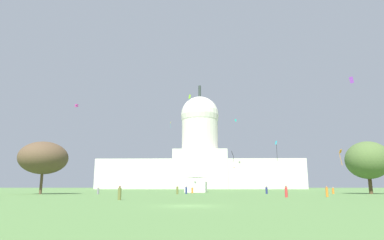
{
  "coord_description": "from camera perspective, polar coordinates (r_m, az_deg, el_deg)",
  "views": [
    {
      "loc": [
        1.04,
        -28.58,
        1.61
      ],
      "look_at": [
        -1.78,
        73.02,
        22.05
      ],
      "focal_mm": 30.96,
      "sensor_mm": 36.0,
      "label": 1
    }
  ],
  "objects": [
    {
      "name": "ground_plane",
      "position": [
        28.65,
        -0.51,
        -14.59
      ],
      "size": [
        800.0,
        800.0,
        0.0
      ],
      "primitive_type": "plane",
      "color": "#567F42"
    },
    {
      "name": "capitol_building",
      "position": [
        217.17,
        1.38,
        -6.92
      ],
      "size": [
        129.84,
        28.48,
        68.97
      ],
      "color": "beige",
      "rests_on": "ground_plane"
    },
    {
      "name": "event_tent",
      "position": [
        94.1,
        0.71,
        -10.29
      ],
      "size": [
        6.54,
        7.22,
        6.65
      ],
      "rotation": [
        0.0,
        0.0,
        -0.1
      ],
      "color": "white",
      "rests_on": "ground_plane"
    },
    {
      "name": "tree_west_near",
      "position": [
        78.63,
        -24.22,
        -5.97
      ],
      "size": [
        14.26,
        14.26,
        11.15
      ],
      "color": "brown",
      "rests_on": "ground_plane"
    },
    {
      "name": "tree_east_mid",
      "position": [
        83.34,
        28.02,
        -6.12
      ],
      "size": [
        13.62,
        13.65,
        11.46
      ],
      "color": "#4C3823",
      "rests_on": "ground_plane"
    },
    {
      "name": "person_navy_back_center",
      "position": [
        74.31,
        -0.99,
        -12.0
      ],
      "size": [
        0.49,
        0.49,
        1.74
      ],
      "rotation": [
        0.0,
        0.0,
        0.15
      ],
      "color": "navy",
      "rests_on": "ground_plane"
    },
    {
      "name": "person_orange_back_left",
      "position": [
        81.77,
        0.05,
        -12.03
      ],
      "size": [
        0.66,
        0.66,
        1.48
      ],
      "rotation": [
        0.0,
        0.0,
        2.16
      ],
      "color": "orange",
      "rests_on": "ground_plane"
    },
    {
      "name": "person_grey_mid_left",
      "position": [
        74.03,
        -15.87,
        -11.68
      ],
      "size": [
        0.63,
        0.63,
        1.5
      ],
      "rotation": [
        0.0,
        0.0,
        2.34
      ],
      "color": "gray",
      "rests_on": "ground_plane"
    },
    {
      "name": "person_orange_near_tree_west",
      "position": [
        56.59,
        22.22,
        -11.39
      ],
      "size": [
        0.51,
        0.51,
        1.68
      ],
      "rotation": [
        0.0,
        0.0,
        2.57
      ],
      "color": "orange",
      "rests_on": "ground_plane"
    },
    {
      "name": "person_olive_front_center",
      "position": [
        41.89,
        -12.37,
        -12.25
      ],
      "size": [
        0.44,
        0.44,
        1.69
      ],
      "rotation": [
        0.0,
        0.0,
        4.79
      ],
      "color": "olive",
      "rests_on": "ground_plane"
    },
    {
      "name": "person_olive_lawn_far_right",
      "position": [
        70.08,
        -2.54,
        -12.02
      ],
      "size": [
        0.53,
        0.53,
        1.77
      ],
      "rotation": [
        0.0,
        0.0,
        6.04
      ],
      "color": "olive",
      "rests_on": "ground_plane"
    },
    {
      "name": "person_orange_mid_right",
      "position": [
        80.39,
        23.13,
        -11.16
      ],
      "size": [
        0.5,
        0.5,
        1.49
      ],
      "rotation": [
        0.0,
        0.0,
        0.06
      ],
      "color": "orange",
      "rests_on": "ground_plane"
    },
    {
      "name": "person_red_aisle_center",
      "position": [
        52.82,
        15.92,
        -11.83
      ],
      "size": [
        0.51,
        0.51,
        1.73
      ],
      "rotation": [
        0.0,
        0.0,
        4.99
      ],
      "color": "red",
      "rests_on": "ground_plane"
    },
    {
      "name": "person_navy_front_left",
      "position": [
        76.51,
        12.72,
        -11.74
      ],
      "size": [
        0.61,
        0.61,
        1.66
      ],
      "rotation": [
        0.0,
        0.0,
        1.16
      ],
      "color": "navy",
      "rests_on": "ground_plane"
    },
    {
      "name": "kite_black_low",
      "position": [
        67.7,
        6.99,
        -5.88
      ],
      "size": [
        0.52,
        0.81,
        2.3
      ],
      "rotation": [
        0.0,
        0.0,
        0.52
      ],
      "color": "black"
    },
    {
      "name": "kite_violet_mid",
      "position": [
        84.93,
        25.77,
        6.23
      ],
      "size": [
        1.14,
        0.57,
        1.59
      ],
      "rotation": [
        0.0,
        0.0,
        2.04
      ],
      "color": "purple"
    },
    {
      "name": "kite_white_low",
      "position": [
        145.88,
        1.1,
        -5.14
      ],
      "size": [
        0.73,
        1.75,
        0.3
      ],
      "rotation": [
        0.0,
        0.0,
        1.57
      ],
      "color": "white"
    },
    {
      "name": "kite_yellow_high",
      "position": [
        197.93,
        -3.72,
        -0.6
      ],
      "size": [
        0.46,
        0.64,
        4.0
      ],
      "rotation": [
        0.0,
        0.0,
        3.89
      ],
      "color": "yellow"
    },
    {
      "name": "kite_cyan_low",
      "position": [
        70.94,
        14.32,
        -4.42
      ],
      "size": [
        0.31,
        0.65,
        4.18
      ],
      "rotation": [
        0.0,
        0.0,
        4.14
      ],
      "color": "#33BCDB"
    },
    {
      "name": "kite_red_low",
      "position": [
        137.86,
        7.47,
        -8.28
      ],
      "size": [
        1.04,
        1.16,
        2.33
      ],
      "rotation": [
        0.0,
        0.0,
        1.34
      ],
      "color": "red"
    },
    {
      "name": "kite_turquoise_high",
      "position": [
        190.06,
        7.52,
        -0.05
      ],
      "size": [
        1.04,
        0.37,
        1.37
      ],
      "rotation": [
        0.0,
        0.0,
        5.76
      ],
      "color": "teal"
    },
    {
      "name": "kite_lime_mid",
      "position": [
        114.49,
        -0.42,
        3.77
      ],
      "size": [
        0.88,
        0.34,
        4.84
      ],
      "rotation": [
        0.0,
        0.0,
        5.9
      ],
      "color": "#8CD133"
    },
    {
      "name": "kite_orange_low",
      "position": [
        70.76,
        24.22,
        -5.26
      ],
      "size": [
        0.7,
        0.83,
        3.12
      ],
      "rotation": [
        0.0,
        0.0,
        3.09
      ],
      "color": "orange"
    },
    {
      "name": "kite_green_low",
      "position": [
        192.15,
        12.0,
        -6.88
      ],
      "size": [
        0.97,
        1.24,
        3.12
      ],
      "rotation": [
        0.0,
        0.0,
        1.28
      ],
      "color": "green"
    },
    {
      "name": "kite_magenta_mid",
      "position": [
        113.97,
        -19.26,
        2.36
      ],
      "size": [
        1.06,
        1.08,
        0.96
      ],
      "rotation": [
        0.0,
        0.0,
        5.83
      ],
      "color": "#D1339E"
    }
  ]
}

